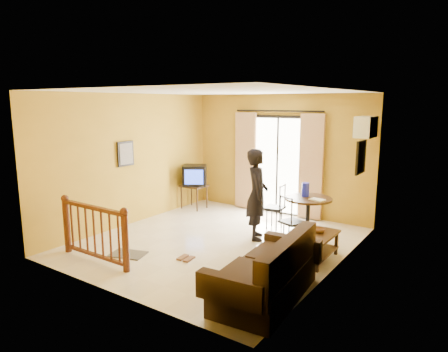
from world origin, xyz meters
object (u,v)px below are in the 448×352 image
Objects in this scene: dining_table at (308,206)px; standing_person at (257,194)px; television at (195,175)px; sofa at (269,275)px; coffee_table at (315,243)px.

dining_table is 1.07m from standing_person.
television is 4.87m from sofa.
standing_person reaches higher than coffee_table.
dining_table is 1.31m from coffee_table.
standing_person is at bearing -136.00° from dining_table.
coffee_table is at bearing 85.28° from sofa.
standing_person is (-0.75, -0.72, 0.27)m from dining_table.
television is at bearing 158.50° from coffee_table.
sofa is (0.61, -2.75, -0.27)m from dining_table.
standing_person reaches higher than dining_table.
dining_table is at bearing -78.16° from standing_person.
sofa is at bearing -77.54° from dining_table.
standing_person is (-1.35, 0.40, 0.58)m from coffee_table.
television is at bearing 135.27° from sofa.
sofa is (3.73, -3.10, -0.51)m from television.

